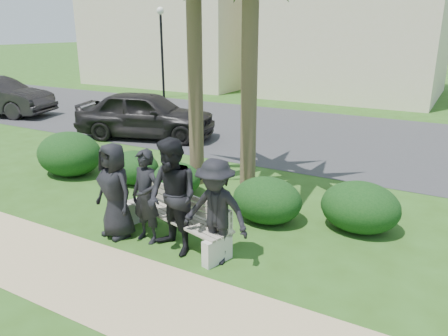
{
  "coord_description": "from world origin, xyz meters",
  "views": [
    {
      "loc": [
        4.47,
        -5.54,
        3.36
      ],
      "look_at": [
        0.74,
        1.0,
        0.93
      ],
      "focal_mm": 35.0,
      "sensor_mm": 36.0,
      "label": 1
    }
  ],
  "objects_px": {
    "man_c": "(173,197)",
    "street_lamp": "(161,36)",
    "car_a": "(146,115)",
    "man_d": "(216,212)",
    "park_bench": "(175,220)",
    "man_a": "(115,191)",
    "man_b": "(146,197)"
  },
  "relations": [
    {
      "from": "park_bench",
      "to": "street_lamp",
      "type": "bearing_deg",
      "value": 142.97
    },
    {
      "from": "street_lamp",
      "to": "man_c",
      "type": "relative_size",
      "value": 2.36
    },
    {
      "from": "car_a",
      "to": "man_c",
      "type": "bearing_deg",
      "value": -155.21
    },
    {
      "from": "car_a",
      "to": "man_b",
      "type": "bearing_deg",
      "value": -158.24
    },
    {
      "from": "man_d",
      "to": "car_a",
      "type": "xyz_separation_m",
      "value": [
        -5.88,
        5.58,
        -0.06
      ]
    },
    {
      "from": "street_lamp",
      "to": "park_bench",
      "type": "height_order",
      "value": "street_lamp"
    },
    {
      "from": "man_b",
      "to": "car_a",
      "type": "height_order",
      "value": "man_b"
    },
    {
      "from": "man_a",
      "to": "man_d",
      "type": "relative_size",
      "value": 1.0
    },
    {
      "from": "man_a",
      "to": "car_a",
      "type": "bearing_deg",
      "value": 136.33
    },
    {
      "from": "man_a",
      "to": "man_c",
      "type": "xyz_separation_m",
      "value": [
        1.16,
        0.02,
        0.1
      ]
    },
    {
      "from": "man_b",
      "to": "man_c",
      "type": "bearing_deg",
      "value": -0.57
    },
    {
      "from": "man_b",
      "to": "car_a",
      "type": "relative_size",
      "value": 0.36
    },
    {
      "from": "man_c",
      "to": "street_lamp",
      "type": "bearing_deg",
      "value": 146.46
    },
    {
      "from": "street_lamp",
      "to": "park_bench",
      "type": "relative_size",
      "value": 1.84
    },
    {
      "from": "park_bench",
      "to": "man_b",
      "type": "height_order",
      "value": "man_b"
    },
    {
      "from": "park_bench",
      "to": "man_d",
      "type": "height_order",
      "value": "man_d"
    },
    {
      "from": "man_b",
      "to": "man_d",
      "type": "relative_size",
      "value": 0.97
    },
    {
      "from": "park_bench",
      "to": "man_c",
      "type": "relative_size",
      "value": 1.28
    },
    {
      "from": "man_c",
      "to": "man_d",
      "type": "distance_m",
      "value": 0.73
    },
    {
      "from": "man_b",
      "to": "man_c",
      "type": "relative_size",
      "value": 0.85
    },
    {
      "from": "street_lamp",
      "to": "man_d",
      "type": "bearing_deg",
      "value": -50.11
    },
    {
      "from": "man_c",
      "to": "park_bench",
      "type": "bearing_deg",
      "value": 142.9
    },
    {
      "from": "man_a",
      "to": "man_c",
      "type": "bearing_deg",
      "value": 12.11
    },
    {
      "from": "street_lamp",
      "to": "man_d",
      "type": "xyz_separation_m",
      "value": [
        10.47,
        -12.53,
        -2.14
      ]
    },
    {
      "from": "man_c",
      "to": "car_a",
      "type": "height_order",
      "value": "man_c"
    },
    {
      "from": "street_lamp",
      "to": "man_c",
      "type": "distance_m",
      "value": 16.06
    },
    {
      "from": "car_a",
      "to": "man_d",
      "type": "bearing_deg",
      "value": -151.13
    },
    {
      "from": "car_a",
      "to": "street_lamp",
      "type": "bearing_deg",
      "value": 15.89
    },
    {
      "from": "park_bench",
      "to": "man_c",
      "type": "xyz_separation_m",
      "value": [
        0.24,
        -0.35,
        0.56
      ]
    },
    {
      "from": "street_lamp",
      "to": "park_bench",
      "type": "xyz_separation_m",
      "value": [
        9.52,
        -12.25,
        -2.59
      ]
    },
    {
      "from": "man_d",
      "to": "car_a",
      "type": "height_order",
      "value": "man_d"
    },
    {
      "from": "park_bench",
      "to": "car_a",
      "type": "relative_size",
      "value": 0.54
    }
  ]
}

